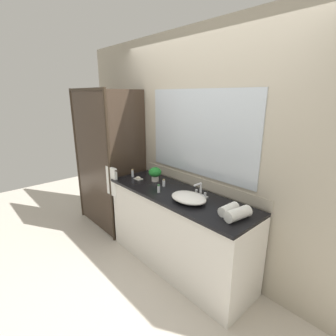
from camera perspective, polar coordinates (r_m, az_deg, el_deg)
ground_plane at (r=3.15m, az=1.96°, el=-21.14°), size 8.00×8.00×0.00m
wall_back_with_mirror at (r=2.81m, az=7.28°, el=3.71°), size 4.40×0.06×2.60m
vanity_cabinet at (r=2.90m, az=2.19°, el=-13.98°), size 1.80×0.58×0.90m
shower_enclosure at (r=3.55m, az=-14.54°, el=1.18°), size 1.20×0.59×2.00m
sink_basin at (r=2.50m, az=4.72°, el=-6.74°), size 0.39×0.29×0.07m
faucet at (r=2.62m, az=7.34°, el=-5.47°), size 0.17×0.12×0.15m
potted_plant at (r=3.04m, az=-2.97°, el=-1.17°), size 0.15×0.15×0.17m
soap_dish at (r=3.14m, az=-6.77°, el=-2.32°), size 0.10×0.07×0.04m
amenity_bottle_shampoo at (r=3.24m, az=-8.07°, el=-1.18°), size 0.03×0.03×0.10m
amenity_bottle_lotion at (r=2.88m, az=-0.96°, el=-3.41°), size 0.03×0.03×0.08m
amenity_bottle_body_wash at (r=2.70m, az=-2.14°, el=-4.76°), size 0.03×0.03×0.09m
rolled_towel_near_edge at (r=2.22m, az=15.64°, el=-10.02°), size 0.14×0.26×0.10m
rolled_towel_middle at (r=2.29m, az=13.59°, el=-9.16°), size 0.10×0.20×0.09m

